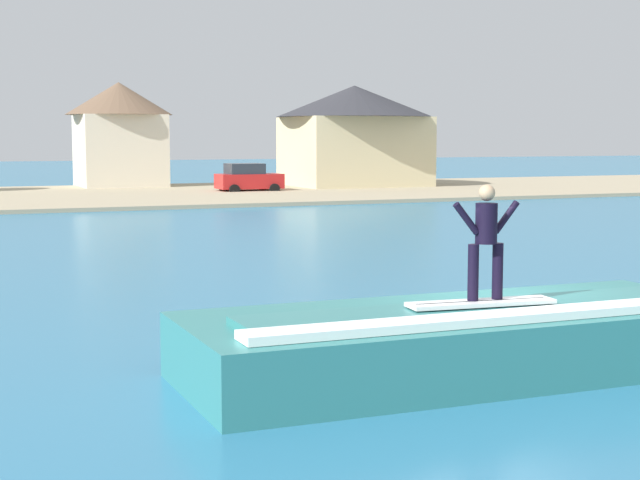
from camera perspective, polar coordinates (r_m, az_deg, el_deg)
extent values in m
plane|color=teal|center=(16.33, 10.24, -6.53)|extent=(260.00, 260.00, 0.00)
cube|color=teal|center=(14.88, 8.32, -5.85)|extent=(8.44, 3.14, 0.96)
cube|color=teal|center=(14.45, 9.15, -4.07)|extent=(7.18, 1.41, 0.11)
cube|color=white|center=(13.93, 10.50, -4.42)|extent=(7.60, 0.56, 0.12)
cube|color=white|center=(14.52, 9.32, -3.61)|extent=(2.26, 0.66, 0.06)
cube|color=black|center=(14.51, 9.32, -3.51)|extent=(2.04, 0.22, 0.01)
cylinder|color=black|center=(14.44, 8.87, -1.88)|extent=(0.16, 0.16, 0.83)
cylinder|color=black|center=(14.65, 10.26, -1.78)|extent=(0.16, 0.16, 0.83)
cylinder|color=black|center=(14.46, 9.62, 0.95)|extent=(0.32, 0.32, 0.59)
sphere|color=tan|center=(14.43, 9.65, 2.71)|extent=(0.24, 0.24, 0.24)
cylinder|color=black|center=(14.28, 8.48, 1.25)|extent=(0.43, 0.10, 0.49)
cylinder|color=black|center=(14.64, 10.74, 1.32)|extent=(0.43, 0.10, 0.49)
cube|color=tan|center=(57.89, -13.76, 2.48)|extent=(120.00, 21.49, 0.20)
cube|color=red|center=(60.57, -4.13, 3.43)|extent=(3.93, 1.98, 0.90)
cube|color=#262D38|center=(60.45, -4.40, 4.15)|extent=(2.16, 1.78, 0.64)
cylinder|color=black|center=(61.99, -3.30, 3.07)|extent=(0.64, 0.22, 0.64)
cylinder|color=black|center=(60.03, -2.65, 2.98)|extent=(0.64, 0.22, 0.64)
cylinder|color=black|center=(61.20, -5.56, 3.02)|extent=(0.64, 0.22, 0.64)
cylinder|color=black|center=(59.22, -4.98, 2.92)|extent=(0.64, 0.22, 0.64)
cube|color=beige|center=(66.73, 2.00, 5.08)|extent=(8.54, 7.38, 4.80)
cone|color=#2D2D33|center=(66.76, 2.01, 8.04)|extent=(10.59, 10.59, 2.10)
cube|color=beige|center=(67.31, -11.52, 5.03)|extent=(5.41, 5.72, 4.93)
cone|color=brown|center=(67.35, -11.59, 8.04)|extent=(7.09, 7.09, 2.16)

